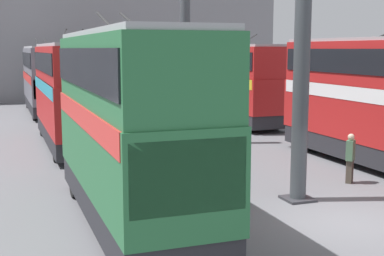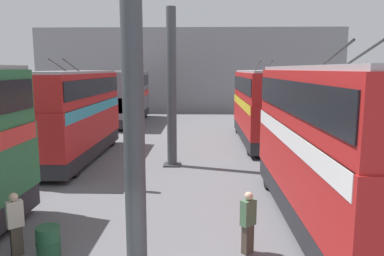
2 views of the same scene
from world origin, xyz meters
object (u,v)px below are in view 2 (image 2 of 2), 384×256
object	(u,v)px
bus_left_near	(327,138)
person_by_left_row	(248,221)
bus_left_far	(259,102)
oil_drum	(48,242)
person_by_right_row	(15,222)
bus_right_far	(127,94)
person_aisle_midway	(137,170)
bus_right_mid	(75,110)

from	to	relation	value
bus_left_near	person_by_left_row	distance (m)	3.77
bus_left_near	person_by_left_row	world-z (taller)	bus_left_near
person_by_left_row	bus_left_far	bearing A→B (deg)	130.02
person_by_left_row	oil_drum	size ratio (longest dim) A/B	2.04
person_by_left_row	person_by_right_row	distance (m)	6.37
bus_right_far	person_by_left_row	distance (m)	26.77
bus_left_far	person_aisle_midway	bearing A→B (deg)	147.98
bus_left_near	bus_right_far	world-z (taller)	bus_left_near
bus_left_near	bus_right_far	distance (m)	26.00
bus_right_far	person_by_right_row	bearing A→B (deg)	-175.54
oil_drum	person_by_right_row	bearing A→B (deg)	84.17
bus_right_far	oil_drum	distance (m)	26.02
bus_left_far	person_by_left_row	bearing A→B (deg)	170.61
bus_left_near	oil_drum	bearing A→B (deg)	105.14
bus_left_near	person_by_left_row	xyz separation A→B (m)	(-1.80, 2.63, -2.01)
person_by_left_row	person_by_right_row	bearing A→B (deg)	-128.01
bus_left_near	person_by_right_row	world-z (taller)	bus_left_near
bus_right_mid	person_aisle_midway	world-z (taller)	bus_right_mid
bus_left_near	person_aisle_midway	xyz separation A→B (m)	(3.51, 6.64, -2.04)
bus_right_far	oil_drum	size ratio (longest dim) A/B	12.76
bus_left_far	bus_right_mid	size ratio (longest dim) A/B	1.05
person_aisle_midway	oil_drum	size ratio (longest dim) A/B	1.98
person_by_left_row	bus_right_far	bearing A→B (deg)	157.65
person_by_left_row	person_aisle_midway	distance (m)	6.65
bus_left_far	oil_drum	bearing A→B (deg)	153.65
bus_right_mid	person_by_right_row	xyz separation A→B (m)	(-11.07, -2.00, -1.88)
bus_right_far	bus_right_mid	bearing A→B (deg)	-180.00
bus_right_mid	person_by_left_row	world-z (taller)	bus_right_mid
person_by_left_row	person_by_right_row	size ratio (longest dim) A/B	0.99
bus_left_far	person_by_right_row	xyz separation A→B (m)	(-16.22, 9.00, -1.88)
bus_right_mid	bus_right_far	size ratio (longest dim) A/B	0.93
bus_right_far	person_aisle_midway	size ratio (longest dim) A/B	6.43
bus_left_far	bus_right_far	bearing A→B (deg)	49.36
bus_left_far	oil_drum	world-z (taller)	bus_left_far
person_by_right_row	person_aisle_midway	xyz separation A→B (m)	(5.60, -2.35, -0.04)
person_by_right_row	person_aisle_midway	distance (m)	6.07
oil_drum	person_aisle_midway	bearing A→B (deg)	-14.18
person_by_right_row	bus_left_near	bearing A→B (deg)	62.54
bus_left_near	bus_left_far	size ratio (longest dim) A/B	1.00
person_by_right_row	bus_left_far	bearing A→B (deg)	110.43
bus_right_mid	bus_right_far	xyz separation A→B (m)	(14.59, 0.00, -0.05)
bus_left_near	bus_right_mid	bearing A→B (deg)	50.78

